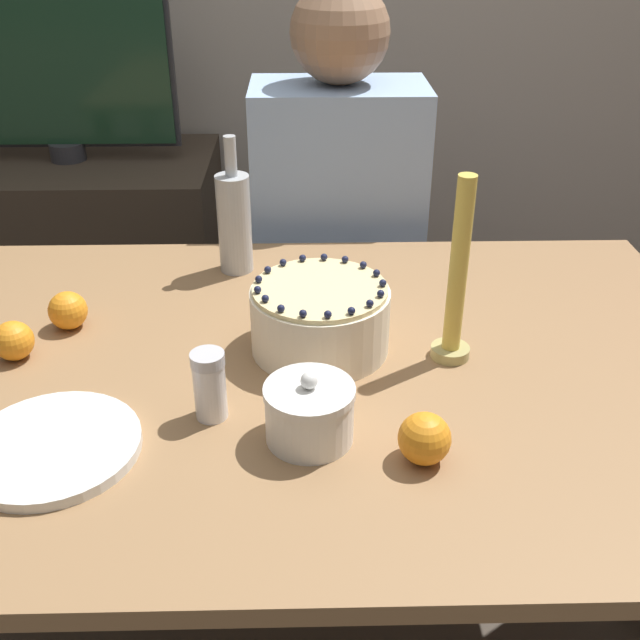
# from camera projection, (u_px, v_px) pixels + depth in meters

# --- Properties ---
(dining_table) EXTENTS (1.51, 0.95, 0.74)m
(dining_table) POSITION_uv_depth(u_px,v_px,m) (280.00, 416.00, 1.26)
(dining_table) COLOR #936D47
(dining_table) RESTS_ON ground_plane
(cake) EXTENTS (0.23, 0.23, 0.13)m
(cake) POSITION_uv_depth(u_px,v_px,m) (320.00, 318.00, 1.22)
(cake) COLOR #EFE5CC
(cake) RESTS_ON dining_table
(sugar_bowl) EXTENTS (0.13, 0.13, 0.11)m
(sugar_bowl) POSITION_uv_depth(u_px,v_px,m) (309.00, 413.00, 1.03)
(sugar_bowl) COLOR white
(sugar_bowl) RESTS_ON dining_table
(sugar_shaker) EXTENTS (0.05, 0.05, 0.11)m
(sugar_shaker) POSITION_uv_depth(u_px,v_px,m) (210.00, 385.00, 1.06)
(sugar_shaker) COLOR white
(sugar_shaker) RESTS_ON dining_table
(plate_stack) EXTENTS (0.24, 0.24, 0.02)m
(plate_stack) POSITION_uv_depth(u_px,v_px,m) (53.00, 447.00, 1.02)
(plate_stack) COLOR white
(plate_stack) RESTS_ON dining_table
(candle) EXTENTS (0.06, 0.06, 0.31)m
(candle) POSITION_uv_depth(u_px,v_px,m) (457.00, 287.00, 1.17)
(candle) COLOR tan
(candle) RESTS_ON dining_table
(bottle) EXTENTS (0.07, 0.07, 0.27)m
(bottle) POSITION_uv_depth(u_px,v_px,m) (234.00, 221.00, 1.46)
(bottle) COLOR #B2B7BC
(bottle) RESTS_ON dining_table
(orange_fruit_0) EXTENTS (0.07, 0.07, 0.07)m
(orange_fruit_0) POSITION_uv_depth(u_px,v_px,m) (13.00, 341.00, 1.21)
(orange_fruit_0) COLOR orange
(orange_fruit_0) RESTS_ON dining_table
(orange_fruit_1) EXTENTS (0.07, 0.07, 0.07)m
(orange_fruit_1) POSITION_uv_depth(u_px,v_px,m) (68.00, 310.00, 1.30)
(orange_fruit_1) COLOR orange
(orange_fruit_1) RESTS_ON dining_table
(orange_fruit_2) EXTENTS (0.07, 0.07, 0.07)m
(orange_fruit_2) POSITION_uv_depth(u_px,v_px,m) (424.00, 438.00, 0.99)
(orange_fruit_2) COLOR orange
(orange_fruit_2) RESTS_ON dining_table
(person_man_blue_shirt) EXTENTS (0.40, 0.34, 1.25)m
(person_man_blue_shirt) POSITION_uv_depth(u_px,v_px,m) (337.00, 279.00, 1.89)
(person_man_blue_shirt) COLOR #473D33
(person_man_blue_shirt) RESTS_ON ground_plane
(side_cabinet) EXTENTS (0.81, 0.51, 0.73)m
(side_cabinet) POSITION_uv_depth(u_px,v_px,m) (89.00, 273.00, 2.34)
(side_cabinet) COLOR #382D23
(side_cabinet) RESTS_ON ground_plane
(tv_monitor) EXTENTS (0.65, 0.10, 0.46)m
(tv_monitor) POSITION_uv_depth(u_px,v_px,m) (55.00, 73.00, 2.04)
(tv_monitor) COLOR #2D2D33
(tv_monitor) RESTS_ON side_cabinet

